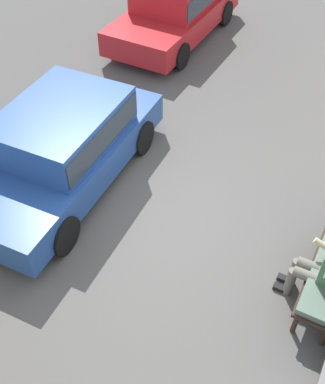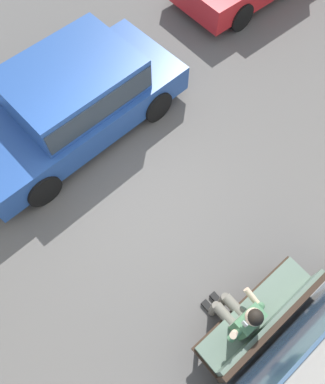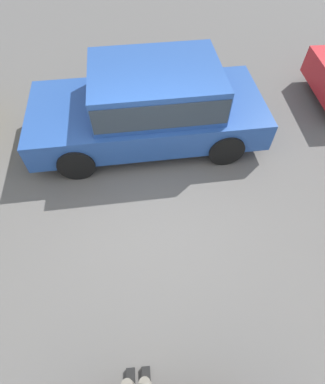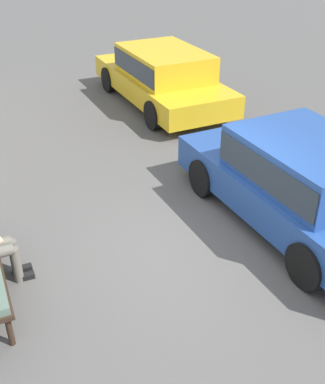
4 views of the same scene
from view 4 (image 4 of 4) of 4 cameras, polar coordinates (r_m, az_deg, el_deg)
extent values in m
plane|color=#565451|center=(7.05, 2.98, -6.62)|extent=(60.00, 60.00, 0.00)
cylinder|color=#332319|center=(5.81, -17.64, -15.40)|extent=(0.07, 0.07, 0.41)
cylinder|color=#6B665B|center=(6.74, -17.14, -7.36)|extent=(0.12, 0.12, 0.52)
cube|color=black|center=(6.88, -16.20, -8.72)|extent=(0.10, 0.24, 0.07)
cylinder|color=#6B665B|center=(6.60, -16.90, -8.26)|extent=(0.12, 0.12, 0.52)
cube|color=black|center=(6.74, -15.94, -9.62)|extent=(0.10, 0.24, 0.07)
cube|color=#23478E|center=(7.66, 15.49, 0.10)|extent=(4.29, 2.03, 0.54)
cube|color=#23478E|center=(7.29, 16.96, 3.51)|extent=(2.26, 1.72, 0.64)
cube|color=#28333D|center=(7.29, 16.96, 3.51)|extent=(2.22, 1.75, 0.45)
cylinder|color=black|center=(8.18, 4.74, 1.68)|extent=(0.65, 0.21, 0.64)
cylinder|color=black|center=(9.13, 14.32, 4.01)|extent=(0.65, 0.21, 0.64)
cylinder|color=black|center=(6.48, 16.68, -8.37)|extent=(0.65, 0.21, 0.64)
cube|color=gold|center=(12.26, -0.16, 12.71)|extent=(4.67, 2.00, 0.52)
cube|color=gold|center=(11.94, 0.24, 15.07)|extent=(2.45, 1.70, 0.62)
cube|color=#28333D|center=(11.94, 0.24, 15.07)|extent=(2.40, 1.74, 0.44)
cylinder|color=black|center=(13.26, -6.44, 13.10)|extent=(0.66, 0.20, 0.65)
cylinder|color=black|center=(13.91, 0.61, 14.12)|extent=(0.66, 0.20, 0.65)
cylinder|color=black|center=(10.75, -1.13, 9.09)|extent=(0.66, 0.20, 0.65)
cylinder|color=black|center=(11.55, 7.00, 10.41)|extent=(0.66, 0.20, 0.65)
camera|label=1|loc=(9.82, -29.91, 36.95)|focal=45.00mm
camera|label=2|loc=(6.83, -31.33, 40.99)|focal=35.00mm
camera|label=3|loc=(5.09, -26.80, 26.34)|focal=28.00mm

